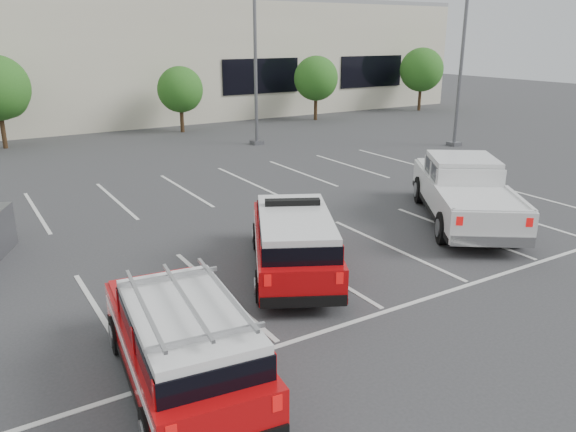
% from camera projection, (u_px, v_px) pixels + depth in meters
% --- Properties ---
extents(ground, '(120.00, 120.00, 0.00)m').
position_uv_depth(ground, '(314.00, 268.00, 14.61)').
color(ground, '#343437').
rests_on(ground, ground).
extents(stall_markings, '(23.00, 15.00, 0.01)m').
position_uv_depth(stall_markings, '(237.00, 221.00, 18.26)').
color(stall_markings, silver).
rests_on(stall_markings, ground).
extents(convention_building, '(60.00, 16.99, 13.20)m').
position_uv_depth(convention_building, '(61.00, 51.00, 39.08)').
color(convention_building, beige).
rests_on(convention_building, ground).
extents(tree_mid_right, '(2.77, 2.77, 3.99)m').
position_uv_depth(tree_mid_right, '(181.00, 91.00, 34.25)').
color(tree_mid_right, '#3F2B19').
rests_on(tree_mid_right, ground).
extents(tree_right, '(3.07, 3.07, 4.42)m').
position_uv_depth(tree_right, '(317.00, 80.00, 39.14)').
color(tree_right, '#3F2B19').
rests_on(tree_right, ground).
extents(tree_far_right, '(3.37, 3.37, 4.85)m').
position_uv_depth(tree_far_right, '(422.00, 71.00, 44.03)').
color(tree_far_right, '#3F2B19').
rests_on(tree_far_right, ground).
extents(light_pole_mid, '(0.90, 0.60, 10.24)m').
position_uv_depth(light_pole_mid, '(255.00, 47.00, 29.47)').
color(light_pole_mid, '#59595E').
rests_on(light_pole_mid, ground).
extents(light_pole_right, '(0.90, 0.60, 10.24)m').
position_uv_depth(light_pole_right, '(463.00, 47.00, 29.08)').
color(light_pole_right, '#59595E').
rests_on(light_pole_right, ground).
extents(fire_chief_suv, '(4.05, 5.47, 1.82)m').
position_uv_depth(fire_chief_suv, '(294.00, 245.00, 14.07)').
color(fire_chief_suv, '#B2080B').
rests_on(fire_chief_suv, ground).
extents(white_pickup, '(5.63, 6.66, 2.01)m').
position_uv_depth(white_pickup, '(464.00, 197.00, 18.04)').
color(white_pickup, silver).
rests_on(white_pickup, ground).
extents(ladder_suv, '(2.39, 4.90, 1.86)m').
position_uv_depth(ladder_suv, '(183.00, 348.00, 9.47)').
color(ladder_suv, '#B2080B').
rests_on(ladder_suv, ground).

